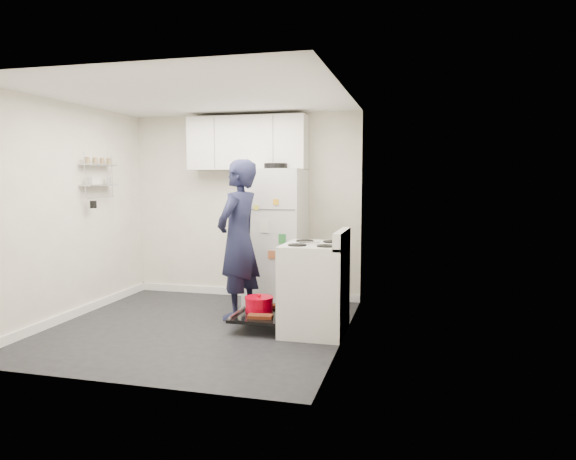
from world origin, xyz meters
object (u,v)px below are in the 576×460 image
(electric_range, at_px, (314,289))
(open_oven_door, at_px, (260,309))
(refrigerator, at_px, (276,237))
(person, at_px, (238,240))

(electric_range, relative_size, open_oven_door, 1.52)
(electric_range, xyz_separation_m, open_oven_door, (-0.61, 0.05, -0.27))
(open_oven_door, distance_m, refrigerator, 1.26)
(open_oven_door, distance_m, person, 0.86)
(refrigerator, distance_m, person, 0.79)
(refrigerator, bearing_deg, electric_range, -56.65)
(electric_range, distance_m, open_oven_door, 0.67)
(refrigerator, xyz_separation_m, person, (-0.24, -0.76, 0.04))
(person, bearing_deg, open_oven_door, 62.03)
(electric_range, bearing_deg, refrigerator, 123.35)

